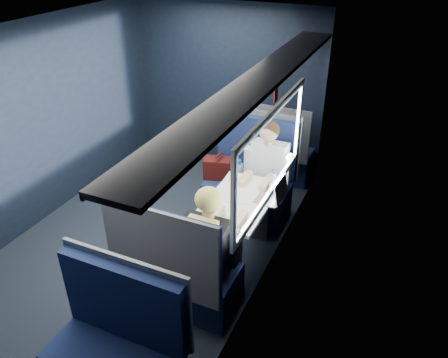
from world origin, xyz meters
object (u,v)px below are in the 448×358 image
at_px(table, 236,206).
at_px(seat_row_back, 117,353).
at_px(seat_row_front, 274,152).
at_px(man, 266,172).
at_px(bottle_small, 273,180).
at_px(cup, 272,188).
at_px(seat_bay_near, 248,182).
at_px(woman, 212,243).
at_px(laptop, 275,194).
at_px(seat_bay_far, 179,274).

distance_m(table, seat_row_back, 1.82).
xyz_separation_m(seat_row_front, man, (0.25, -1.10, 0.31)).
bearing_deg(bottle_small, cup, -75.82).
relative_size(table, bottle_small, 4.60).
xyz_separation_m(table, seat_bay_near, (-0.20, 0.87, -0.24)).
xyz_separation_m(man, bottle_small, (0.19, -0.33, 0.12)).
xyz_separation_m(seat_row_front, cup, (0.46, -1.49, 0.37)).
relative_size(woman, bottle_small, 6.08).
xyz_separation_m(seat_bay_near, cup, (0.48, -0.56, 0.36)).
distance_m(bottle_small, cup, 0.09).
bearing_deg(laptop, cup, 117.54).
height_order(seat_row_front, cup, seat_row_front).
xyz_separation_m(man, laptop, (0.28, -0.54, 0.09)).
bearing_deg(laptop, woman, -108.09).
distance_m(seat_bay_far, seat_row_back, 0.92).
relative_size(seat_row_front, bottle_small, 5.33).
distance_m(seat_bay_far, man, 1.62).
distance_m(table, seat_bay_near, 0.92).
relative_size(seat_row_front, cup, 13.97).
distance_m(seat_bay_far, cup, 1.32).
xyz_separation_m(seat_bay_far, laptop, (0.53, 1.04, 0.39)).
height_order(table, seat_row_front, seat_row_front).
relative_size(seat_bay_far, laptop, 3.87).
xyz_separation_m(seat_bay_far, seat_row_back, (0.00, -0.92, -0.00)).
height_order(seat_bay_far, bottle_small, seat_bay_far).
bearing_deg(cup, man, 117.98).
bearing_deg(table, man, 84.48).
height_order(seat_row_back, man, man).
bearing_deg(table, seat_bay_far, -101.78).
bearing_deg(bottle_small, man, 120.39).
relative_size(man, cup, 15.92).
height_order(table, seat_row_back, seat_row_back).
bearing_deg(cup, woman, -101.65).
bearing_deg(woman, seat_bay_far, -146.18).
bearing_deg(seat_bay_near, laptop, -51.99).
height_order(woman, cup, woman).
distance_m(man, woman, 1.41).
bearing_deg(seat_row_back, woman, 77.07).
relative_size(seat_bay_far, bottle_small, 5.79).
height_order(seat_row_front, bottle_small, seat_row_front).
xyz_separation_m(seat_row_back, cup, (0.46, 2.10, 0.37)).
bearing_deg(table, seat_row_back, -95.80).
relative_size(seat_row_back, laptop, 3.56).
bearing_deg(seat_row_back, man, 84.28).
bearing_deg(bottle_small, seat_row_back, -101.54).
height_order(seat_bay_near, laptop, seat_bay_near).
bearing_deg(seat_row_front, bottle_small, -72.76).
relative_size(seat_bay_near, laptop, 3.87).
distance_m(table, seat_bay_far, 0.93).
height_order(seat_bay_far, seat_row_front, seat_bay_far).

